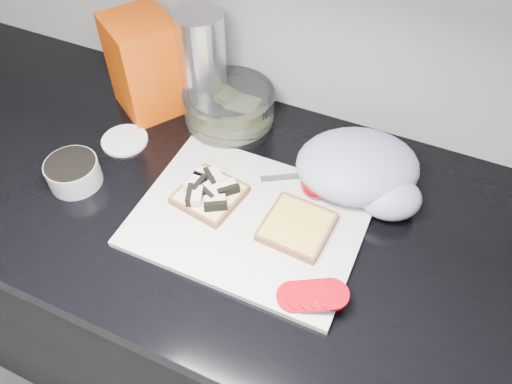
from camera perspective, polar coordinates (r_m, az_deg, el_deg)
base_cabinet at (r=1.34m, az=-2.86°, el=-13.41°), size 3.50×0.60×0.86m
countertop at (r=0.97m, az=-3.87°, el=-1.02°), size 3.50×0.64×0.04m
cutting_board at (r=0.90m, az=-0.78°, el=-3.14°), size 0.40×0.30×0.01m
bread_left at (r=0.92m, az=-5.32°, el=-0.08°), size 0.13×0.13×0.04m
bread_right at (r=0.88m, az=4.70°, el=-3.95°), size 0.13×0.13×0.02m
tomato_slices at (r=0.80m, az=6.44°, el=-11.67°), size 0.12×0.09×0.02m
knife at (r=0.97m, az=8.22°, el=2.16°), size 0.19×0.12×0.01m
seed_tub at (r=1.01m, az=-20.18°, el=2.21°), size 0.10×0.10×0.05m
tub_lid at (r=1.08m, az=-14.78°, el=5.72°), size 0.13×0.13×0.01m
glass_bowl at (r=1.07m, az=-3.07°, el=9.55°), size 0.19×0.19×0.08m
bread_bag at (r=1.10m, az=-12.57°, el=13.97°), size 0.18×0.18×0.21m
steel_canister at (r=1.06m, az=-6.10°, el=14.16°), size 0.10×0.10×0.23m
grocery_bag at (r=0.94m, az=12.03°, el=2.45°), size 0.29×0.26×0.10m
whole_tomatoes at (r=0.93m, az=7.05°, el=1.04°), size 0.06×0.06×0.06m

